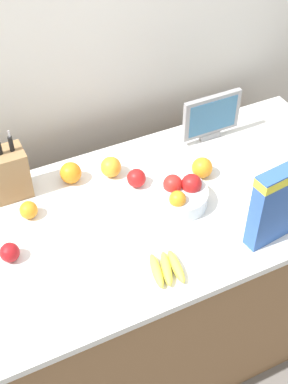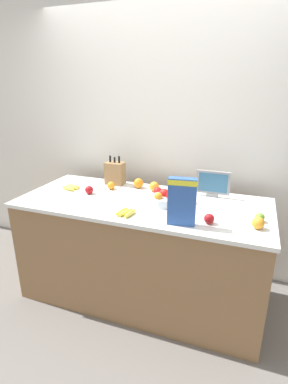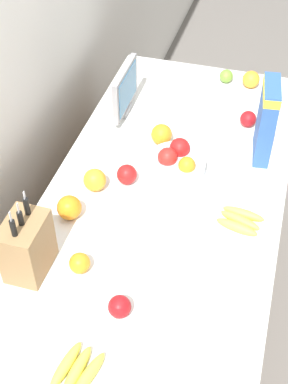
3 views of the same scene
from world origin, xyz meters
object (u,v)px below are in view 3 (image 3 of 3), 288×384
Objects in this scene: orange_mid_left at (162,134)px; small_monitor at (125,90)px; banana_bunch_left at (77,370)px; apple_middle at (120,307)px; orange_mid_right at (69,208)px; cereal_box at (267,118)px; apple_front at (127,174)px; apple_by_knife_block at (248,119)px; banana_bunch_right at (240,220)px; orange_front_left at (251,79)px; knife_block at (27,246)px; orange_front_right at (80,263)px; orange_by_cereal at (95,180)px; fruit_bowl at (176,163)px; apple_rightmost at (226,76)px.

small_monitor is at bearing 51.61° from orange_mid_left.
apple_middle is at bearing -14.26° from banana_bunch_left.
cereal_box is at bearing -48.36° from orange_mid_right.
banana_bunch_left is at bearing -172.64° from apple_front.
apple_front is at bearing 141.16° from apple_by_knife_block.
banana_bunch_left is at bearing 153.28° from banana_bunch_right.
knife_block is at bearing 157.11° from orange_front_left.
knife_block is 0.18m from orange_front_right.
apple_front reaches higher than orange_front_right.
banana_bunch_right is 1.90× the size of orange_mid_right.
banana_bunch_left and banana_bunch_right have the same top height.
knife_block is at bearing 159.72° from apple_front.
knife_block is at bearing 75.11° from apple_middle.
orange_by_cereal is (0.73, 0.21, 0.03)m from banana_bunch_left.
orange_mid_right reaches higher than orange_by_cereal.
orange_front_right is 0.80× the size of orange_mid_left.
orange_front_left is 0.61m from orange_mid_left.
small_monitor reaches higher than fruit_bowl.
apple_by_knife_block is 0.40m from orange_mid_left.
orange_by_cereal is at bearing 86.86° from banana_bunch_right.
apple_middle reaches higher than banana_bunch_left.
orange_mid_left is 0.98× the size of orange_mid_right.
orange_mid_left is (-0.22, 0.33, 0.01)m from apple_by_knife_block.
orange_front_left reaches higher than apple_front.
small_monitor is at bearing 4.14° from orange_by_cereal.
apple_by_knife_block is at bearing -30.49° from knife_block.
small_monitor is 0.63m from orange_front_left.
apple_rightmost is 0.82× the size of apple_front.
orange_mid_left is (0.72, -0.09, 0.01)m from orange_front_right.
small_monitor is 1.06m from apple_middle.
knife_block reaches higher than banana_bunch_left.
apple_middle is 0.85m from orange_mid_left.
cereal_box is at bearing -2.87° from banana_bunch_right.
apple_rightmost is at bearing 84.95° from orange_front_left.
banana_bunch_right is 0.91m from orange_front_left.
orange_by_cereal reaches higher than apple_by_knife_block.
cereal_box is 4.63× the size of apple_by_knife_block.
orange_by_cereal is (-0.18, 0.27, -0.00)m from fruit_bowl.
apple_middle reaches higher than apple_by_knife_block.
apple_rightmost is at bearing -16.78° from apple_front.
knife_block reaches higher than orange_front_right.
cereal_box is at bearing -56.02° from fruit_bowl.
cereal_box is 0.52m from orange_front_left.
apple_by_knife_block is 0.31m from orange_front_left.
cereal_box is at bearing -101.11° from small_monitor.
apple_front reaches higher than banana_bunch_right.
orange_front_left reaches higher than orange_front_right.
banana_bunch_right is 2.18× the size of apple_front.
orange_mid_right is (-0.67, 0.00, -0.08)m from small_monitor.
orange_front_right is at bearing 156.21° from apple_by_knife_block.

